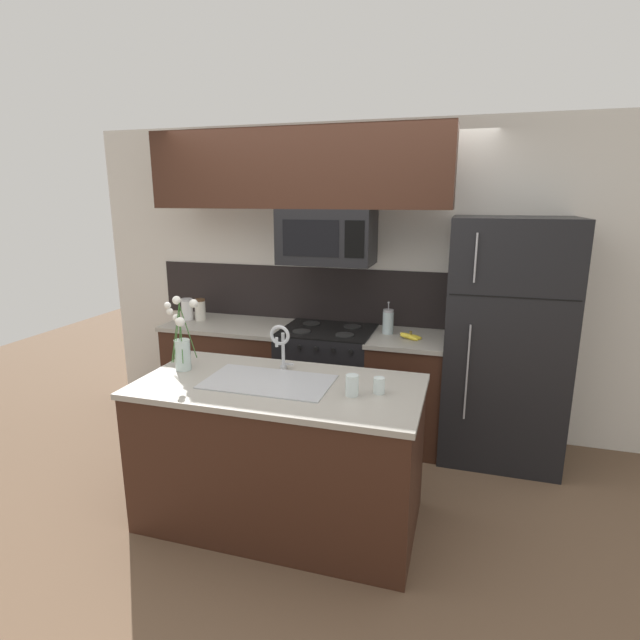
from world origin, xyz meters
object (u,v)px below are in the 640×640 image
object	(u,v)px
storage_jar_tall	(187,309)
drinking_glass	(352,385)
microwave	(327,237)
storage_jar_medium	(200,310)
french_press	(388,322)
flower_vase	(182,346)
banana_bunch	(410,336)
sink_faucet	(281,341)
spare_glass	(379,385)
stove_range	(327,381)
refrigerator	(505,341)

from	to	relation	value
storage_jar_tall	drinking_glass	world-z (taller)	storage_jar_tall
drinking_glass	microwave	bearing A→B (deg)	111.75
storage_jar_medium	microwave	bearing A→B (deg)	-2.45
french_press	flower_vase	bearing A→B (deg)	-131.94
banana_bunch	french_press	distance (m)	0.24
sink_faucet	spare_glass	distance (m)	0.71
spare_glass	banana_bunch	bearing A→B (deg)	87.96
stove_range	flower_vase	size ratio (longest dim) A/B	1.97
sink_faucet	drinking_glass	bearing A→B (deg)	-27.30
microwave	sink_faucet	xyz separation A→B (m)	(-0.02, -1.01, -0.58)
refrigerator	banana_bunch	world-z (taller)	refrigerator
refrigerator	flower_vase	distance (m)	2.37
french_press	microwave	bearing A→B (deg)	-170.72
microwave	drinking_glass	bearing A→B (deg)	-68.25
refrigerator	flower_vase	size ratio (longest dim) A/B	3.93
microwave	spare_glass	distance (m)	1.56
french_press	sink_faucet	distance (m)	1.21
storage_jar_medium	stove_range	bearing A→B (deg)	-1.45
stove_range	storage_jar_medium	size ratio (longest dim) A/B	4.78
stove_range	french_press	size ratio (longest dim) A/B	3.48
microwave	storage_jar_medium	bearing A→B (deg)	177.55
microwave	storage_jar_tall	bearing A→B (deg)	178.49
microwave	drinking_glass	size ratio (longest dim) A/B	6.16
storage_jar_tall	banana_bunch	distance (m)	2.02
refrigerator	drinking_glass	world-z (taller)	refrigerator
sink_faucet	microwave	bearing A→B (deg)	89.07
refrigerator	microwave	bearing A→B (deg)	-178.32
microwave	banana_bunch	world-z (taller)	microwave
banana_bunch	flower_vase	distance (m)	1.75
spare_glass	drinking_glass	bearing A→B (deg)	-151.80
storage_jar_tall	spare_glass	xyz separation A→B (m)	(1.98, -1.24, -0.05)
drinking_glass	storage_jar_medium	bearing A→B (deg)	142.10
microwave	storage_jar_tall	world-z (taller)	microwave
stove_range	storage_jar_medium	xyz separation A→B (m)	(-1.20, 0.03, 0.55)
microwave	spare_glass	size ratio (longest dim) A/B	7.93
refrigerator	sink_faucet	world-z (taller)	refrigerator
microwave	storage_jar_medium	world-z (taller)	microwave
stove_range	drinking_glass	distance (m)	1.49
drinking_glass	flower_vase	distance (m)	1.15
spare_glass	flower_vase	bearing A→B (deg)	178.33
drinking_glass	flower_vase	size ratio (longest dim) A/B	0.26
stove_range	banana_bunch	distance (m)	0.84
french_press	refrigerator	bearing A→B (deg)	-2.55
french_press	storage_jar_tall	bearing A→B (deg)	-178.55
french_press	spare_glass	xyz separation A→B (m)	(0.16, -1.29, -0.05)
banana_bunch	spare_glass	bearing A→B (deg)	-92.04
sink_faucet	storage_jar_medium	bearing A→B (deg)	138.16
sink_faucet	banana_bunch	bearing A→B (deg)	53.85
stove_range	storage_jar_medium	bearing A→B (deg)	178.55
french_press	sink_faucet	xyz separation A→B (m)	(-0.51, -1.09, 0.10)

